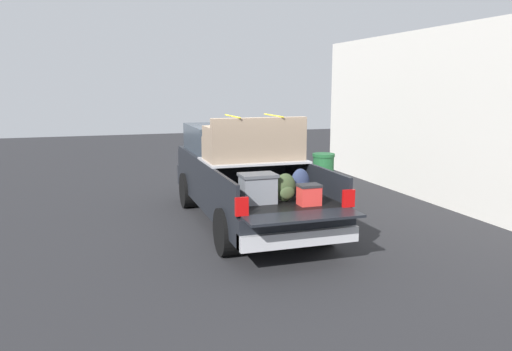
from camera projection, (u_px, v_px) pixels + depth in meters
name	position (u px, v px, depth m)	size (l,w,h in m)	color
ground_plane	(247.00, 223.00, 10.28)	(40.00, 40.00, 0.00)	#262628
pickup_truck	(242.00, 174.00, 10.45)	(6.05, 2.06, 2.23)	black
building_facade	(449.00, 118.00, 11.51)	(11.32, 0.36, 4.12)	silver
trash_can	(323.00, 171.00, 13.56)	(0.60, 0.60, 0.98)	#1E592D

